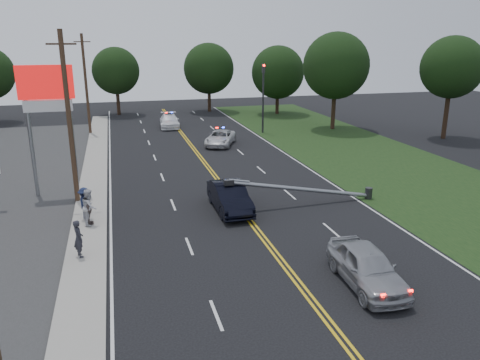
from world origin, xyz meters
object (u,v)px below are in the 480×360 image
object	(u,v)px
bystander_a	(79,239)
bystander_c	(85,203)
pylon_sign	(47,99)
bystander_b	(90,207)
utility_pole_mid	(69,119)
crashed_sedan	(230,197)
fallen_streetlight	(310,190)
emergency_b	(169,121)
emergency_a	(220,138)
utility_pole_far	(86,84)
bystander_d	(89,210)
traffic_signal	(263,92)
waiting_sedan	(367,267)

from	to	relation	value
bystander_a	bystander_c	xyz separation A→B (m)	(0.05, 4.83, 0.00)
pylon_sign	bystander_b	world-z (taller)	pylon_sign
utility_pole_mid	crashed_sedan	size ratio (longest dim) A/B	2.05
fallen_streetlight	bystander_a	xyz separation A→B (m)	(-12.81, -4.02, 0.06)
emergency_b	utility_pole_mid	bearing A→B (deg)	-105.37
emergency_a	utility_pole_far	bearing A→B (deg)	167.58
bystander_a	crashed_sedan	bearing A→B (deg)	-82.50
emergency_b	bystander_d	xyz separation A→B (m)	(-7.55, -27.76, 0.20)
traffic_signal	fallen_streetlight	xyz separation A→B (m)	(-4.11, -22.00, -3.29)
traffic_signal	crashed_sedan	xyz separation A→B (m)	(-8.96, -21.73, -3.40)
bystander_d	emergency_b	bearing A→B (deg)	-18.27
traffic_signal	bystander_b	distance (m)	27.84
pylon_sign	bystander_c	bearing A→B (deg)	-69.69
fallen_streetlight	utility_pole_mid	distance (m)	14.58
pylon_sign	bystander_d	xyz separation A→B (m)	(2.15, -6.15, -5.07)
bystander_c	bystander_b	bearing A→B (deg)	-166.05
emergency_a	traffic_signal	bearing A→B (deg)	64.05
waiting_sedan	bystander_b	world-z (taller)	bystander_b
fallen_streetlight	bystander_d	bearing A→B (deg)	-179.31
pylon_sign	bystander_d	bearing A→B (deg)	-70.72
waiting_sedan	bystander_b	xyz separation A→B (m)	(-10.85, 9.28, 0.29)
crashed_sedan	emergency_a	bearing A→B (deg)	78.52
traffic_signal	utility_pole_mid	distance (m)	25.12
traffic_signal	emergency_b	size ratio (longest dim) A/B	1.41
emergency_a	bystander_a	xyz separation A→B (m)	(-11.27, -21.27, 0.31)
traffic_signal	bystander_b	size ratio (longest dim) A/B	3.66
traffic_signal	waiting_sedan	size ratio (longest dim) A/B	1.51
utility_pole_mid	emergency_a	bearing A→B (deg)	48.20
utility_pole_far	bystander_d	bearing A→B (deg)	-88.13
traffic_signal	bystander_a	distance (m)	31.20
fallen_streetlight	bystander_a	bearing A→B (deg)	-162.58
utility_pole_far	crashed_sedan	xyz separation A→B (m)	(8.54, -25.74, -4.28)
fallen_streetlight	crashed_sedan	distance (m)	4.86
fallen_streetlight	bystander_c	xyz separation A→B (m)	(-12.77, 0.81, 0.06)
emergency_a	emergency_b	xyz separation A→B (m)	(-3.44, 10.36, 0.05)
fallen_streetlight	bystander_b	world-z (taller)	bystander_b
pylon_sign	traffic_signal	bearing A→B (deg)	40.39
utility_pole_far	emergency_b	bearing A→B (deg)	10.81
bystander_d	utility_pole_far	bearing A→B (deg)	-1.18
traffic_signal	utility_pole_mid	xyz separation A→B (m)	(-17.50, -18.00, 0.88)
waiting_sedan	emergency_a	xyz separation A→B (m)	(0.08, 26.68, -0.12)
emergency_b	bystander_a	world-z (taller)	bystander_a
emergency_a	bystander_a	size ratio (longest dim) A/B	2.80
emergency_b	waiting_sedan	bearing A→B (deg)	-80.59
bystander_b	bystander_d	bearing A→B (deg)	99.24
emergency_b	bystander_c	distance (m)	27.90
waiting_sedan	emergency_b	size ratio (longest dim) A/B	0.93
emergency_a	pylon_sign	bearing A→B (deg)	-115.42
pylon_sign	emergency_a	bearing A→B (deg)	40.55
bystander_b	utility_pole_far	bearing A→B (deg)	8.44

